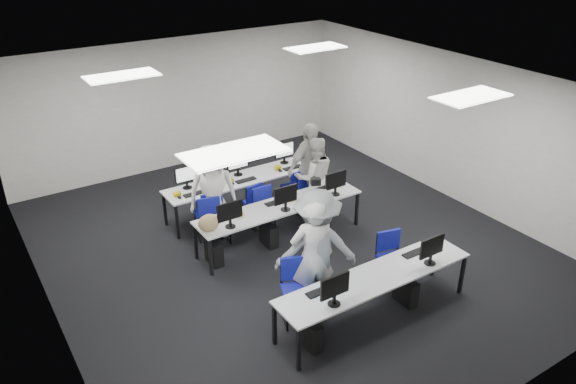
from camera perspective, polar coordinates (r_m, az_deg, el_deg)
room at (r=9.57m, az=-0.19°, el=2.19°), size 9.00×9.02×3.00m
ceiling_panels at (r=9.06m, az=-0.20°, el=10.78°), size 5.20×4.60×0.02m
desk_front at (r=8.33m, az=8.91°, el=-8.75°), size 3.20×0.70×0.73m
desk_mid at (r=10.09m, az=-0.80°, el=-1.66°), size 3.20×0.70×0.73m
desk_back at (r=11.17m, az=-4.64°, el=1.20°), size 3.20×0.70×0.73m
equipment_front at (r=8.40m, az=7.84°, el=-11.04°), size 2.51×0.41×1.19m
equipment_mid at (r=10.14m, az=-1.65°, el=-3.58°), size 2.91×0.41×1.19m
equipment_back at (r=11.41m, az=-3.78°, el=-0.00°), size 2.91×0.41×1.19m
chair_0 at (r=8.43m, az=1.05°, el=-11.07°), size 0.63×0.65×0.96m
chair_1 at (r=9.33m, az=10.47°, el=-7.60°), size 0.53×0.56×0.88m
chair_2 at (r=10.40m, az=-7.30°, el=-3.53°), size 0.49×0.53×0.87m
chair_3 at (r=10.79m, az=-2.80°, el=-2.24°), size 0.47×0.50×0.81m
chair_4 at (r=11.15m, az=2.34°, el=-1.15°), size 0.51×0.54×0.86m
chair_5 at (r=10.55m, az=-8.12°, el=-3.10°), size 0.54×0.56×0.88m
chair_6 at (r=10.84m, az=-3.11°, el=-1.97°), size 0.43×0.47×0.88m
chair_7 at (r=11.42m, az=0.70°, el=-0.36°), size 0.45×0.49×0.89m
handbag at (r=9.32m, az=-8.05°, el=-3.10°), size 0.39×0.28×0.30m
student_0 at (r=8.29m, az=2.49°, el=-6.56°), size 0.78×0.63×1.85m
student_1 at (r=10.95m, az=2.70°, el=1.53°), size 0.96×0.85×1.64m
student_2 at (r=10.32m, az=-7.64°, el=0.11°), size 1.01×0.83×1.79m
student_3 at (r=11.09m, az=2.14°, el=2.45°), size 1.14×0.62×1.84m
photographer at (r=8.39m, az=2.91°, el=-5.80°), size 1.43×1.17×1.93m
dslr_camera at (r=8.05m, az=2.83°, el=1.07°), size 0.20×0.22×0.10m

